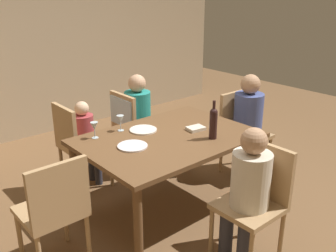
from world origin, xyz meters
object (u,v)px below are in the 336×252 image
wine_bottle_tall_green (213,122)px  dinner_plate_host (143,130)px  dining_table (168,145)px  person_man_guest (250,119)px  chair_far_right (129,121)px  chair_near (256,195)px  chair_left_end (55,207)px  wine_glass_near_left (94,127)px  person_man_bearded (248,188)px  person_child_small (86,136)px  wine_glass_centre (120,120)px  person_woman_host (140,114)px  chair_far_left (77,141)px  dinner_plate_guest_left (132,146)px  chair_right_end (241,127)px

wine_bottle_tall_green → dinner_plate_host: bearing=122.4°
dining_table → person_man_guest: 1.15m
chair_far_right → chair_near: 1.86m
dining_table → chair_left_end: (-1.15, -0.09, -0.13)m
chair_near → wine_glass_near_left: bearing=24.5°
person_man_bearded → person_child_small: size_ratio=1.18×
wine_glass_near_left → chair_left_end: bearing=-142.7°
person_man_guest → dining_table: bearing=-1.3°
dining_table → wine_glass_centre: wine_glass_centre is taller
dinner_plate_host → wine_glass_centre: bearing=139.7°
dining_table → person_man_guest: bearing=-1.3°
person_woman_host → wine_bottle_tall_green: (-0.10, -1.22, 0.26)m
person_man_bearded → person_child_small: 1.88m
chair_far_right → chair_left_end: 1.71m
person_man_bearded → wine_glass_near_left: (-0.49, 1.32, 0.22)m
chair_far_left → wine_glass_near_left: bearing=-8.7°
person_woman_host → dinner_plate_guest_left: 1.18m
dinner_plate_host → chair_near: bearing=-82.0°
dining_table → chair_far_right: 0.96m
person_man_bearded → dinner_plate_host: 1.20m
person_man_bearded → wine_glass_centre: (-0.21, 1.33, 0.22)m
dinner_plate_guest_left → wine_glass_centre: bearing=69.9°
person_man_bearded → wine_bottle_tall_green: same height
person_woman_host → dinner_plate_host: 0.81m
person_man_bearded → dining_table: bearing=-1.6°
dinner_plate_guest_left → chair_right_end: bearing=2.5°
wine_bottle_tall_green → person_child_small: bearing=116.0°
person_man_bearded → dinner_plate_host: (-0.05, 1.19, 0.12)m
chair_left_end → person_man_bearded: bearing=-36.8°
person_woman_host → person_man_bearded: 1.90m
chair_near → person_man_bearded: bearing=90.0°
wine_bottle_tall_green → wine_glass_near_left: 1.05m
dining_table → chair_left_end: chair_left_end is taller
chair_far_left → chair_left_end: bearing=-35.2°
chair_left_end → wine_glass_centre: bearing=28.0°
dinner_plate_host → wine_bottle_tall_green: bearing=-57.6°
person_man_guest → wine_bottle_tall_green: person_man_guest is taller
chair_near → wine_glass_near_left: chair_near is taller
person_man_bearded → wine_glass_near_left: person_man_bearded is taller
chair_near → chair_right_end: (1.06, 1.01, 0.00)m
chair_far_right → wine_glass_centre: 0.75m
chair_right_end → chair_far_left: same height
dining_table → person_man_guest: (1.15, -0.03, -0.01)m
chair_near → person_woman_host: (0.28, 1.85, 0.11)m
chair_near → person_child_small: 1.90m
chair_right_end → person_woman_host: bearing=-47.2°
wine_glass_near_left → dinner_plate_guest_left: (0.14, -0.38, -0.10)m
chair_right_end → wine_glass_near_left: 1.72m
chair_left_end → person_woman_host: bearing=33.7°
chair_left_end → dinner_plate_host: chair_left_end is taller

